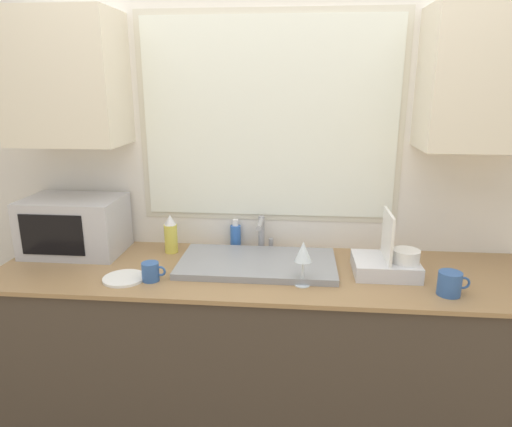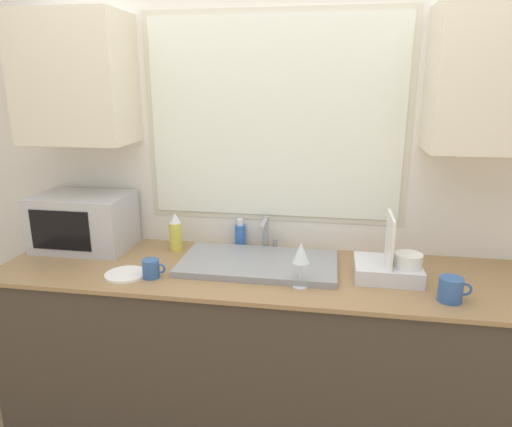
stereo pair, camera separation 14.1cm
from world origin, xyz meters
name	(u,v)px [view 1 (the left image)]	position (x,y,z in m)	size (l,w,h in m)	color
countertop	(263,353)	(0.00, 0.32, 0.45)	(2.50, 0.68, 0.89)	#42382D
wall_back	(269,154)	(0.00, 0.64, 1.38)	(6.00, 0.38, 2.60)	silver
sink_basin	(257,263)	(-0.03, 0.36, 0.91)	(0.74, 0.40, 0.03)	gray
faucet	(262,231)	(-0.03, 0.56, 1.00)	(0.08, 0.18, 0.18)	#99999E
microwave	(75,225)	(-0.97, 0.47, 1.03)	(0.48, 0.32, 0.29)	#B2B2B7
dish_rack	(388,262)	(0.57, 0.33, 0.95)	(0.29, 0.25, 0.29)	silver
spray_bottle	(171,234)	(-0.49, 0.51, 0.99)	(0.07, 0.07, 0.20)	#D8CC4C
soap_bottle	(236,235)	(-0.17, 0.61, 0.96)	(0.06, 0.06, 0.15)	blue
mug_near_sink	(151,272)	(-0.48, 0.15, 0.93)	(0.11, 0.08, 0.08)	#335999
wine_glass	(303,253)	(0.18, 0.17, 1.04)	(0.07, 0.07, 0.20)	silver
mug_by_rack	(450,284)	(0.78, 0.13, 0.94)	(0.13, 0.09, 0.10)	#335999
small_plate	(124,278)	(-0.60, 0.15, 0.90)	(0.19, 0.19, 0.01)	white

